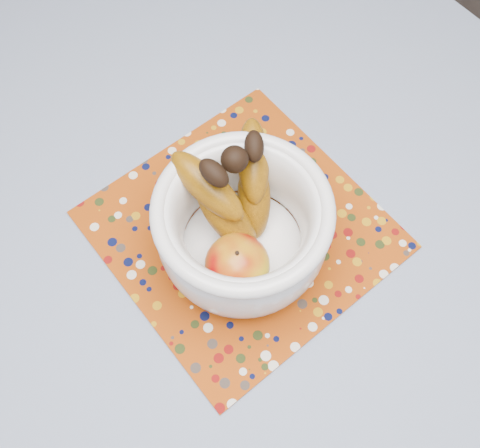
# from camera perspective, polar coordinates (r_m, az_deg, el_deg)

# --- Properties ---
(table) EXTENTS (1.20, 1.20, 0.75)m
(table) POSITION_cam_1_polar(r_m,az_deg,el_deg) (0.81, -3.56, -9.83)
(table) COLOR brown
(table) RESTS_ON ground
(tablecloth) EXTENTS (1.32, 1.32, 0.01)m
(tablecloth) POSITION_cam_1_polar(r_m,az_deg,el_deg) (0.74, -3.92, -8.07)
(tablecloth) COLOR slate
(tablecloth) RESTS_ON table
(placemat) EXTENTS (0.35, 0.35, 0.00)m
(placemat) POSITION_cam_1_polar(r_m,az_deg,el_deg) (0.77, 0.16, -0.57)
(placemat) COLOR #923707
(placemat) RESTS_ON tablecloth
(fruit_bowl) EXTENTS (0.24, 0.23, 0.18)m
(fruit_bowl) POSITION_cam_1_polar(r_m,az_deg,el_deg) (0.69, 0.24, 0.75)
(fruit_bowl) COLOR white
(fruit_bowl) RESTS_ON placemat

